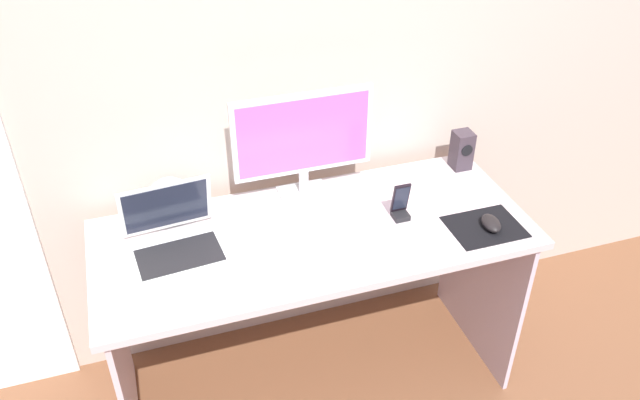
# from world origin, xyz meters

# --- Properties ---
(ground_plane) EXTENTS (8.00, 8.00, 0.00)m
(ground_plane) POSITION_xyz_m (0.00, 0.00, 0.00)
(ground_plane) COLOR brown
(wall_back) EXTENTS (6.00, 0.04, 2.50)m
(wall_back) POSITION_xyz_m (0.00, 0.38, 1.25)
(wall_back) COLOR #BCAC9E
(wall_back) RESTS_ON ground_plane
(desk) EXTENTS (1.50, 0.62, 0.76)m
(desk) POSITION_xyz_m (0.00, 0.00, 0.60)
(desk) COLOR beige
(desk) RESTS_ON ground_plane
(monitor) EXTENTS (0.51, 0.14, 0.41)m
(monitor) POSITION_xyz_m (0.03, 0.22, 0.99)
(monitor) COLOR silver
(monitor) RESTS_ON desk
(speaker_right) EXTENTS (0.07, 0.08, 0.15)m
(speaker_right) POSITION_xyz_m (0.67, 0.22, 0.84)
(speaker_right) COLOR #382F37
(speaker_right) RESTS_ON desk
(laptop) EXTENTS (0.33, 0.29, 0.22)m
(laptop) POSITION_xyz_m (-0.46, 0.05, 0.80)
(laptop) COLOR white
(laptop) RESTS_ON desk
(fishbowl) EXTENTS (0.16, 0.16, 0.16)m
(fishbowl) POSITION_xyz_m (-0.45, 0.23, 0.83)
(fishbowl) COLOR silver
(fishbowl) RESTS_ON desk
(keyboard_external) EXTENTS (0.38, 0.14, 0.01)m
(keyboard_external) POSITION_xyz_m (0.05, -0.19, 0.76)
(keyboard_external) COLOR white
(keyboard_external) RESTS_ON desk
(mousepad) EXTENTS (0.25, 0.20, 0.00)m
(mousepad) POSITION_xyz_m (0.57, -0.16, 0.76)
(mousepad) COLOR black
(mousepad) RESTS_ON desk
(mouse) EXTENTS (0.07, 0.11, 0.04)m
(mouse) POSITION_xyz_m (0.58, -0.17, 0.78)
(mouse) COLOR black
(mouse) RESTS_ON mousepad
(phone_in_dock) EXTENTS (0.06, 0.05, 0.14)m
(phone_in_dock) POSITION_xyz_m (0.31, -0.02, 0.81)
(phone_in_dock) COLOR black
(phone_in_dock) RESTS_ON desk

